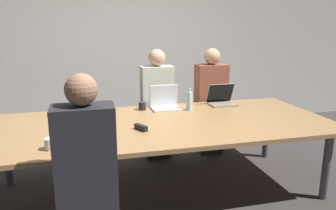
% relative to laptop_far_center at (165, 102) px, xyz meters
% --- Properties ---
extents(ground_plane, '(24.00, 24.00, 0.00)m').
position_rel_laptop_far_center_xyz_m(ground_plane, '(-0.19, -0.55, -0.83)').
color(ground_plane, '#383333').
extents(curtain_wall, '(12.00, 0.06, 2.80)m').
position_rel_laptop_far_center_xyz_m(curtain_wall, '(-0.19, 1.79, 0.57)').
color(curtain_wall, beige).
rests_on(curtain_wall, ground_plane).
extents(conference_table, '(3.48, 1.47, 0.75)m').
position_rel_laptop_far_center_xyz_m(conference_table, '(-0.19, -0.55, -0.13)').
color(conference_table, '#9E7547').
rests_on(conference_table, ground_plane).
extents(laptop_far_center, '(0.34, 0.26, 0.27)m').
position_rel_laptop_far_center_xyz_m(laptop_far_center, '(0.00, 0.00, 0.00)').
color(laptop_far_center, silver).
rests_on(laptop_far_center, conference_table).
extents(person_far_center, '(0.40, 0.24, 1.41)m').
position_rel_laptop_far_center_xyz_m(person_far_center, '(-0.01, 0.37, -0.14)').
color(person_far_center, '#2D2D38').
rests_on(person_far_center, ground_plane).
extents(cup_far_center, '(0.08, 0.08, 0.09)m').
position_rel_laptop_far_center_xyz_m(cup_far_center, '(-0.27, -0.01, -0.03)').
color(cup_far_center, '#232328').
rests_on(cup_far_center, conference_table).
extents(bottle_far_center, '(0.07, 0.07, 0.26)m').
position_rel_laptop_far_center_xyz_m(bottle_far_center, '(0.25, -0.16, 0.03)').
color(bottle_far_center, '#ADD1E0').
rests_on(bottle_far_center, conference_table).
extents(laptop_far_right, '(0.32, 0.26, 0.25)m').
position_rel_laptop_far_center_xyz_m(laptop_far_right, '(0.72, 0.01, -0.00)').
color(laptop_far_right, gray).
rests_on(laptop_far_right, conference_table).
extents(person_far_right, '(0.40, 0.24, 1.41)m').
position_rel_laptop_far_center_xyz_m(person_far_right, '(0.72, 0.37, -0.14)').
color(person_far_right, '#2D2D38').
rests_on(person_far_right, ground_plane).
extents(laptop_near_left, '(0.33, 0.23, 0.23)m').
position_rel_laptop_far_center_xyz_m(laptop_near_left, '(-0.93, -1.07, -0.01)').
color(laptop_near_left, silver).
rests_on(laptop_near_left, conference_table).
extents(person_near_left, '(0.40, 0.24, 1.41)m').
position_rel_laptop_far_center_xyz_m(person_near_left, '(-0.92, -1.52, -0.14)').
color(person_near_left, '#2D2D38').
rests_on(person_near_left, ground_plane).
extents(cup_near_left, '(0.09, 0.09, 0.09)m').
position_rel_laptop_far_center_xyz_m(cup_near_left, '(-1.18, -1.05, -0.03)').
color(cup_near_left, white).
rests_on(cup_near_left, conference_table).
extents(stapler, '(0.11, 0.15, 0.05)m').
position_rel_laptop_far_center_xyz_m(stapler, '(-0.41, -0.75, -0.05)').
color(stapler, black).
rests_on(stapler, conference_table).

